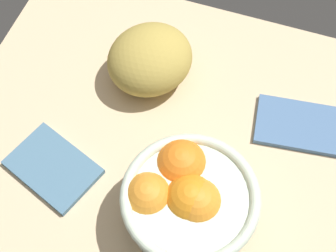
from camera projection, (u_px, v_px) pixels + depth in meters
The scene contains 5 objects.
ground_plane at pixel (180, 135), 83.32cm from camera, with size 74.05×55.68×3.00cm, color #D3B78F.
fruit_bowl at pixel (187, 199), 69.47cm from camera, with size 19.35×19.35×10.95cm.
bread_loaf at pixel (150, 59), 83.26cm from camera, with size 14.83×13.56×9.62cm, color #B19845.
napkin_folded at pixel (53, 167), 78.16cm from camera, with size 13.71×9.37×1.09cm, color slate.
napkin_spare at pixel (302, 126), 81.90cm from camera, with size 15.08×9.14×1.01cm, color #4C6D98.
Camera 1 is at (-10.75, 37.96, 71.94)cm, focal length 52.88 mm.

